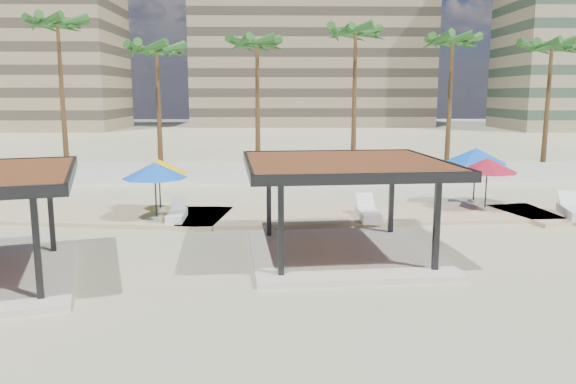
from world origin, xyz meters
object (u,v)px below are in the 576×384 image
Objects in this scene: umbrella_c at (487,165)px; lounger_d at (573,211)px; lounger_b at (368,213)px; lounger_a at (177,215)px; pavilion_central at (344,199)px.

lounger_d is (3.19, -1.42, -1.76)m from umbrella_c.
umbrella_c reaches higher than lounger_d.
lounger_b is at bearing -163.89° from umbrella_c.
lounger_d is (16.45, 0.16, 0.04)m from lounger_a.
umbrella_c is (7.03, 6.32, 0.27)m from pavilion_central.
lounger_b is (7.82, 0.01, 0.03)m from lounger_a.
lounger_a is at bearing 101.77° from lounger_d.
umbrella_c is 1.11× the size of lounger_d.
lounger_b is at bearing 102.22° from lounger_d.
umbrella_c reaches higher than lounger_a.
umbrella_c is at bearing -84.54° from lounger_a.
lounger_a is 16.45m from lounger_d.
pavilion_central is at bearing 161.08° from lounger_b.
lounger_b is at bearing -91.26° from lounger_a.
umbrella_c is 1.21× the size of lounger_b.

